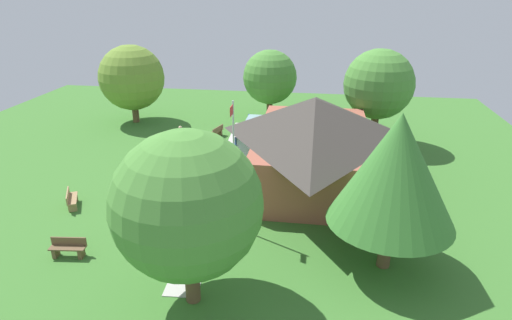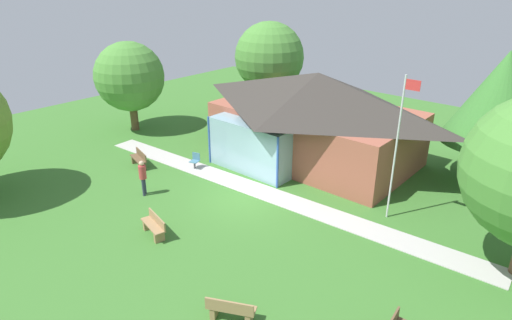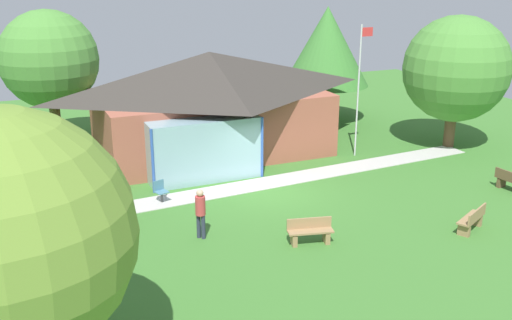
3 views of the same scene
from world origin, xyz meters
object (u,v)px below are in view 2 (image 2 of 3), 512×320
Objects in this scene: flagpole at (397,144)px; tree_west_hedge at (130,77)px; patio_chair_west at (195,161)px; pavilion at (314,115)px; tree_behind_pavilion_right at (500,98)px; bench_front_right at (231,310)px; tree_behind_pavilion_left at (269,57)px; visitor_strolling_lawn at (143,175)px; bench_front_center at (154,226)px; bench_mid_left at (139,159)px.

tree_west_hedge is at bearing -178.57° from flagpole.
patio_chair_west is (-10.04, -2.03, -2.96)m from flagpole.
tree_behind_pavilion_right is (8.16, 3.27, 1.76)m from pavilion.
flagpole is at bearing -106.99° from tree_behind_pavilion_right.
bench_front_right is at bearing -100.68° from tree_behind_pavilion_right.
tree_behind_pavilion_left reaches higher than tree_west_hedge.
tree_west_hedge is (-17.83, -0.44, 0.18)m from flagpole.
tree_behind_pavilion_left is at bearing 153.52° from visitor_strolling_lawn.
tree_behind_pavilion_right is at bearing 21.84° from pavilion.
pavilion is 8.97m from tree_behind_pavilion_right.
tree_behind_pavilion_right reaches higher than bench_front_right.
bench_front_center is at bearing 106.50° from patio_chair_west.
pavilion reaches higher than bench_mid_left.
flagpole is at bearing 174.08° from patio_chair_west.
tree_behind_pavilion_right is at bearing 73.01° from flagpole.
bench_front_right is 0.88× the size of visitor_strolling_lawn.
tree_behind_pavilion_right is at bearing 52.51° from bench_front_right.
tree_behind_pavilion_left is at bearing 147.06° from pavilion.
flagpole reaches higher than bench_front_right.
bench_mid_left is at bearing -163.07° from flagpole.
tree_behind_pavilion_right reaches higher than visitor_strolling_lawn.
patio_chair_west is 0.49× the size of visitor_strolling_lawn.
tree_behind_pavilion_left is at bearing 149.39° from flagpole.
flagpole is at bearing -27.92° from pavilion.
patio_chair_west is (-3.88, -5.30, -2.09)m from pavilion.
tree_west_hedge is at bearing 127.05° from bench_front_right.
tree_behind_pavilion_left reaches higher than patio_chair_west.
visitor_strolling_lawn is at bearing 164.82° from bench_mid_left.
pavilion is 13.37× the size of patio_chair_west.
bench_mid_left is 1.82× the size of patio_chair_west.
tree_behind_pavilion_left is (-6.45, 15.02, 3.88)m from bench_front_center.
pavilion reaches higher than bench_front_right.
flagpole is 3.54× the size of visitor_strolling_lawn.
visitor_strolling_lawn is (-3.44, -8.88, -1.49)m from pavilion.
tree_west_hedge reaches higher than visitor_strolling_lawn.
bench_front_right is 19.13m from tree_west_hedge.
patio_chair_west is 0.13× the size of tree_behind_pavilion_left.
bench_front_right is 16.04m from tree_behind_pavilion_right.
bench_front_right is 12.66m from bench_mid_left.
bench_mid_left is 0.27× the size of tree_west_hedge.
flagpole is 17.83m from tree_west_hedge.
tree_west_hedge is at bearing -162.35° from pavilion.
tree_west_hedge is 0.86× the size of tree_behind_pavilion_left.
visitor_strolling_lawn is at bearing -15.78° from bench_front_center.
tree_behind_pavilion_right reaches higher than patio_chair_west.
bench_front_center is 0.90× the size of visitor_strolling_lawn.
bench_front_right is 0.98× the size of bench_front_center.
tree_behind_pavilion_right reaches higher than tree_west_hedge.
pavilion is at bearing -158.16° from tree_behind_pavilion_right.
bench_front_center is at bearing 139.39° from bench_front_right.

